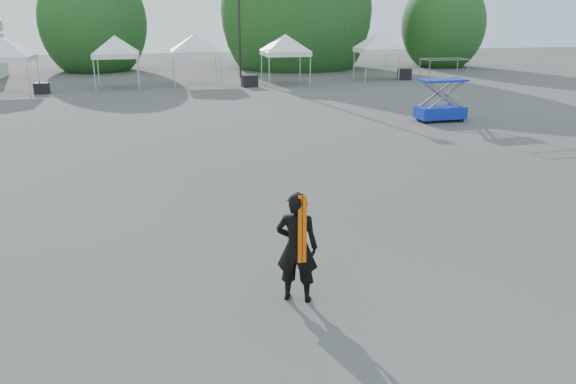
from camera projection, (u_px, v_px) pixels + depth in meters
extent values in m
plane|color=#474442|center=(318.00, 245.00, 12.04)|extent=(120.00, 120.00, 0.00)
cylinder|color=black|center=(239.00, 12.00, 40.90)|extent=(0.16, 0.16, 9.50)
cylinder|color=#382314|center=(97.00, 57.00, 47.09)|extent=(0.36, 0.36, 2.27)
ellipsoid|color=#234918|center=(93.00, 22.00, 46.23)|extent=(4.16, 4.16, 4.78)
cylinder|color=#382314|center=(296.00, 51.00, 49.70)|extent=(0.36, 0.36, 2.80)
ellipsoid|color=#234918|center=(296.00, 10.00, 48.64)|extent=(5.12, 5.12, 5.89)
cylinder|color=#382314|center=(441.00, 55.00, 50.71)|extent=(0.36, 0.36, 2.10)
ellipsoid|color=#234918|center=(443.00, 25.00, 49.92)|extent=(3.84, 3.84, 4.42)
cylinder|color=silver|center=(29.00, 78.00, 33.15)|extent=(0.06, 0.06, 2.00)
cylinder|color=silver|center=(38.00, 73.00, 35.95)|extent=(0.06, 0.06, 2.00)
cube|color=white|center=(5.00, 58.00, 33.90)|extent=(3.22, 3.22, 0.30)
pyramid|color=white|center=(1.00, 37.00, 33.52)|extent=(4.55, 4.55, 1.10)
cylinder|color=silver|center=(95.00, 75.00, 34.95)|extent=(0.06, 0.06, 2.00)
cylinder|color=silver|center=(138.00, 74.00, 35.51)|extent=(0.06, 0.06, 2.00)
cylinder|color=silver|center=(98.00, 71.00, 37.38)|extent=(0.06, 0.06, 2.00)
cylinder|color=silver|center=(139.00, 70.00, 37.94)|extent=(0.06, 0.06, 2.00)
cube|color=white|center=(116.00, 55.00, 36.11)|extent=(2.82, 2.82, 0.30)
pyramid|color=white|center=(114.00, 35.00, 35.73)|extent=(3.99, 3.99, 1.10)
cylinder|color=silver|center=(174.00, 72.00, 36.70)|extent=(0.06, 0.06, 2.00)
cylinder|color=silver|center=(221.00, 71.00, 37.34)|extent=(0.06, 0.06, 2.00)
cylinder|color=silver|center=(173.00, 68.00, 39.50)|extent=(0.06, 0.06, 2.00)
cylinder|color=silver|center=(216.00, 67.00, 40.14)|extent=(0.06, 0.06, 2.00)
cube|color=white|center=(195.00, 53.00, 38.09)|extent=(3.22, 3.22, 0.30)
pyramid|color=white|center=(194.00, 34.00, 37.70)|extent=(4.55, 4.55, 1.10)
cylinder|color=silver|center=(269.00, 72.00, 36.62)|extent=(0.06, 0.06, 2.00)
cylinder|color=silver|center=(310.00, 71.00, 37.21)|extent=(0.06, 0.06, 2.00)
cylinder|color=silver|center=(262.00, 68.00, 39.20)|extent=(0.06, 0.06, 2.00)
cylinder|color=silver|center=(300.00, 67.00, 39.79)|extent=(0.06, 0.06, 2.00)
cube|color=white|center=(285.00, 53.00, 37.87)|extent=(2.98, 2.98, 0.30)
pyramid|color=white|center=(285.00, 34.00, 37.49)|extent=(4.21, 4.21, 1.10)
cylinder|color=silver|center=(366.00, 68.00, 39.44)|extent=(0.06, 0.06, 2.00)
cylinder|color=silver|center=(399.00, 67.00, 39.98)|extent=(0.06, 0.06, 2.00)
cylinder|color=silver|center=(354.00, 65.00, 41.78)|extent=(0.06, 0.06, 2.00)
cylinder|color=silver|center=(386.00, 64.00, 42.32)|extent=(0.06, 0.06, 2.00)
cube|color=white|center=(377.00, 50.00, 40.55)|extent=(2.72, 2.72, 0.30)
pyramid|color=white|center=(378.00, 33.00, 40.17)|extent=(3.85, 3.85, 1.10)
imported|color=black|center=(297.00, 247.00, 9.47)|extent=(0.84, 0.71, 1.96)
cube|color=#FF5A05|center=(300.00, 230.00, 9.17)|extent=(0.16, 0.03, 1.18)
cube|color=#0D0EA9|center=(440.00, 112.00, 25.49)|extent=(2.19, 1.15, 0.54)
cube|color=#0D0EA9|center=(443.00, 80.00, 25.05)|extent=(2.10, 1.10, 0.09)
cylinder|color=black|center=(428.00, 120.00, 24.95)|extent=(0.33, 0.15, 0.32)
cylinder|color=black|center=(461.00, 118.00, 25.35)|extent=(0.33, 0.15, 0.32)
cylinder|color=black|center=(419.00, 117.00, 25.78)|extent=(0.33, 0.15, 0.32)
cylinder|color=black|center=(450.00, 115.00, 26.17)|extent=(0.33, 0.15, 0.32)
cube|color=black|center=(42.00, 88.00, 34.05)|extent=(0.86, 0.67, 0.66)
cube|color=black|center=(250.00, 81.00, 37.15)|extent=(1.08, 0.88, 0.78)
cube|color=black|center=(404.00, 74.00, 41.03)|extent=(1.23, 1.10, 0.79)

